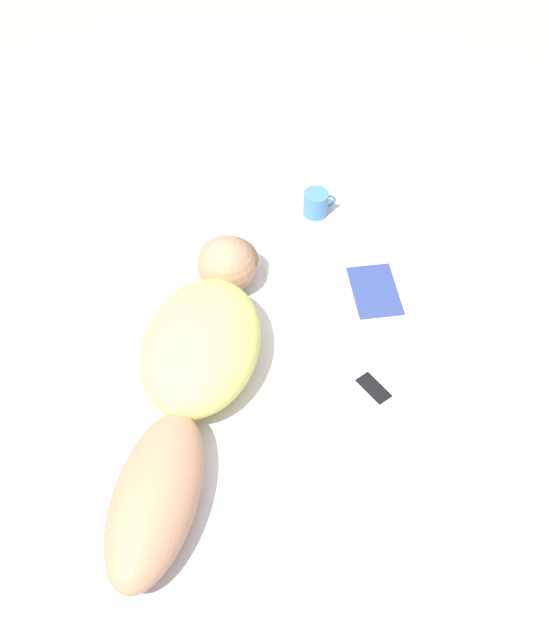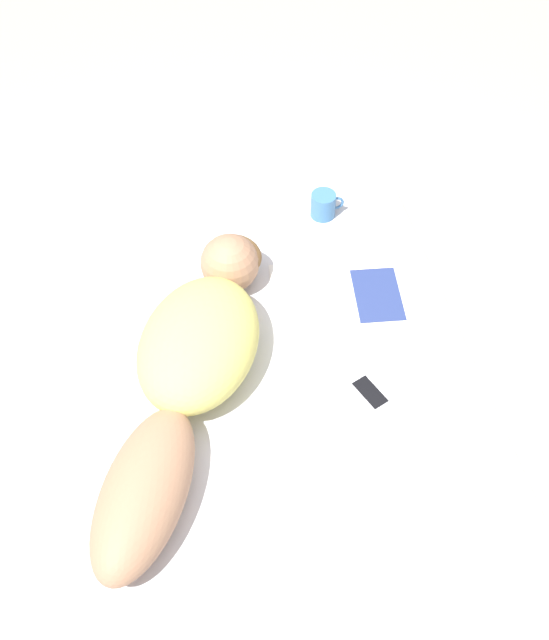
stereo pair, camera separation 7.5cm
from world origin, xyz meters
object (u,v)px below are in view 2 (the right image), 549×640
at_px(person, 191,365).
at_px(cell_phone, 370,393).
at_px(open_magazine, 344,298).
at_px(coffee_mug, 324,205).

relative_size(person, cell_phone, 7.83).
height_order(open_magazine, cell_phone, same).
bearing_deg(person, cell_phone, 9.53).
bearing_deg(coffee_mug, cell_phone, -93.49).
bearing_deg(coffee_mug, person, -131.02).
distance_m(person, cell_phone, 0.55).
distance_m(open_magazine, cell_phone, 0.39).
bearing_deg(person, open_magazine, 49.06).
distance_m(open_magazine, coffee_mug, 0.42).
bearing_deg(open_magazine, coffee_mug, 92.60).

